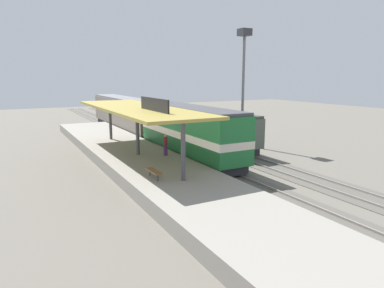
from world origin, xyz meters
TOP-DOWN VIEW (x-y plane):
  - ground_plane at (2.00, 0.00)m, footprint 120.00×120.00m
  - track_near at (0.00, 0.00)m, footprint 3.20×110.00m
  - track_far at (4.60, 0.00)m, footprint 3.20×110.00m
  - platform at (-4.60, 0.00)m, footprint 6.00×44.00m
  - station_canopy at (-4.60, -0.09)m, footprint 5.20×18.00m
  - platform_bench at (-6.00, -6.77)m, footprint 0.44×1.70m
  - locomotive at (0.00, 0.07)m, footprint 2.93×14.43m
  - passenger_carriage_single at (0.00, 18.07)m, footprint 2.90×20.00m
  - freight_car at (4.60, 3.20)m, footprint 2.80×12.00m
  - light_mast at (7.80, 2.96)m, footprint 1.10×1.10m
  - person_waiting at (-2.80, -1.36)m, footprint 0.34×0.34m

SIDE VIEW (x-z plane):
  - ground_plane at x=2.00m, z-range 0.00..0.00m
  - track_near at x=0.00m, z-range -0.05..0.11m
  - track_far at x=4.60m, z-range -0.05..0.11m
  - platform at x=-4.60m, z-range 0.00..0.90m
  - platform_bench at x=-6.00m, z-range 1.09..1.59m
  - person_waiting at x=-2.80m, z-range 1.00..2.71m
  - freight_car at x=4.60m, z-range 0.20..3.74m
  - passenger_carriage_single at x=0.00m, z-range 0.19..4.43m
  - locomotive at x=0.00m, z-range 0.19..4.63m
  - station_canopy at x=-4.60m, z-range 2.18..6.88m
  - light_mast at x=7.80m, z-range 2.55..14.25m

